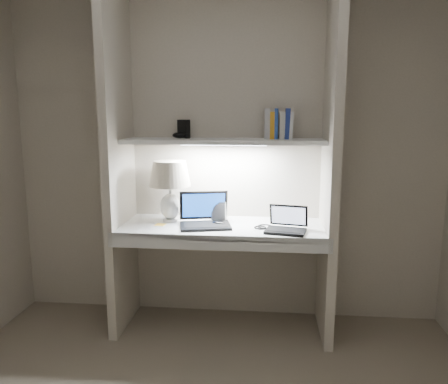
# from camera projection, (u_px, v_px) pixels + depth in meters

# --- Properties ---
(back_wall) EXTENTS (3.20, 0.01, 2.50)m
(back_wall) POSITION_uv_depth(u_px,v_px,m) (226.00, 153.00, 3.25)
(back_wall) COLOR beige
(back_wall) RESTS_ON floor
(alcove_panel_left) EXTENTS (0.06, 0.55, 2.50)m
(alcove_panel_left) POSITION_uv_depth(u_px,v_px,m) (118.00, 156.00, 3.05)
(alcove_panel_left) COLOR beige
(alcove_panel_left) RESTS_ON floor
(alcove_panel_right) EXTENTS (0.06, 0.55, 2.50)m
(alcove_panel_right) POSITION_uv_depth(u_px,v_px,m) (331.00, 158.00, 2.91)
(alcove_panel_right) COLOR beige
(alcove_panel_right) RESTS_ON floor
(desk) EXTENTS (1.40, 0.55, 0.04)m
(desk) POSITION_uv_depth(u_px,v_px,m) (222.00, 228.00, 3.07)
(desk) COLOR white
(desk) RESTS_ON alcove_panel_left
(desk_apron) EXTENTS (1.46, 0.03, 0.10)m
(desk_apron) POSITION_uv_depth(u_px,v_px,m) (218.00, 242.00, 2.82)
(desk_apron) COLOR silver
(desk_apron) RESTS_ON desk
(shelf) EXTENTS (1.40, 0.36, 0.03)m
(shelf) POSITION_uv_depth(u_px,v_px,m) (223.00, 141.00, 3.06)
(shelf) COLOR silver
(shelf) RESTS_ON back_wall
(strip_light) EXTENTS (0.60, 0.04, 0.02)m
(strip_light) POSITION_uv_depth(u_px,v_px,m) (223.00, 144.00, 3.06)
(strip_light) COLOR white
(strip_light) RESTS_ON shelf
(table_lamp) EXTENTS (0.30, 0.30, 0.44)m
(table_lamp) POSITION_uv_depth(u_px,v_px,m) (170.00, 181.00, 3.12)
(table_lamp) COLOR white
(table_lamp) RESTS_ON desk
(laptop_main) EXTENTS (0.40, 0.36, 0.23)m
(laptop_main) POSITION_uv_depth(u_px,v_px,m) (205.00, 218.00, 3.05)
(laptop_main) COLOR black
(laptop_main) RESTS_ON desk
(laptop_netbook) EXTENTS (0.30, 0.27, 0.17)m
(laptop_netbook) POSITION_uv_depth(u_px,v_px,m) (287.00, 225.00, 2.90)
(laptop_netbook) COLOR black
(laptop_netbook) RESTS_ON desk
(speaker) EXTENTS (0.11, 0.09, 0.15)m
(speaker) POSITION_uv_depth(u_px,v_px,m) (219.00, 211.00, 3.17)
(speaker) COLOR silver
(speaker) RESTS_ON desk
(mouse) EXTENTS (0.10, 0.08, 0.03)m
(mouse) POSITION_uv_depth(u_px,v_px,m) (219.00, 223.00, 3.05)
(mouse) COLOR black
(mouse) RESTS_ON desk
(cable_coil) EXTENTS (0.11, 0.11, 0.01)m
(cable_coil) POSITION_uv_depth(u_px,v_px,m) (265.00, 226.00, 3.00)
(cable_coil) COLOR black
(cable_coil) RESTS_ON desk
(sticky_note) EXTENTS (0.08, 0.08, 0.00)m
(sticky_note) POSITION_uv_depth(u_px,v_px,m) (160.00, 225.00, 3.07)
(sticky_note) COLOR yellow
(sticky_note) RESTS_ON desk
(book_row) EXTENTS (0.20, 0.14, 0.21)m
(book_row) POSITION_uv_depth(u_px,v_px,m) (278.00, 125.00, 3.06)
(book_row) COLOR silver
(book_row) RESTS_ON shelf
(shelf_box) EXTENTS (0.09, 0.08, 0.13)m
(shelf_box) POSITION_uv_depth(u_px,v_px,m) (184.00, 129.00, 3.18)
(shelf_box) COLOR black
(shelf_box) RESTS_ON shelf
(shelf_gadget) EXTENTS (0.12, 0.10, 0.04)m
(shelf_gadget) POSITION_uv_depth(u_px,v_px,m) (180.00, 135.00, 3.12)
(shelf_gadget) COLOR black
(shelf_gadget) RESTS_ON shelf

